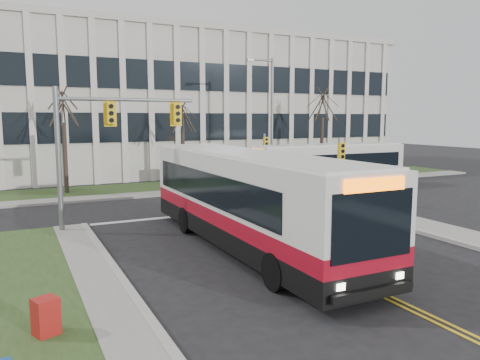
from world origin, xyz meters
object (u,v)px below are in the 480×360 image
(bus_main, at_px, (249,202))
(newspaper_box_red, at_px, (46,319))
(streetlight, at_px, (270,114))
(bus_cross, at_px, (329,167))
(directory_sign, at_px, (193,171))

(bus_main, relative_size, newspaper_box_red, 14.03)
(streetlight, bearing_deg, bus_main, -122.14)
(streetlight, height_order, newspaper_box_red, streetlight)
(bus_main, xyz_separation_m, bus_cross, (12.10, 11.28, -0.27))
(bus_main, relative_size, bus_cross, 1.18)
(bus_main, bearing_deg, directory_sign, 76.96)
(directory_sign, height_order, bus_main, bus_main)
(directory_sign, bearing_deg, streetlight, -13.23)
(directory_sign, distance_m, newspaper_box_red, 23.34)
(streetlight, height_order, directory_sign, streetlight)
(directory_sign, bearing_deg, newspaper_box_red, -118.33)
(directory_sign, distance_m, bus_cross, 9.64)
(streetlight, distance_m, directory_sign, 6.96)
(bus_main, distance_m, bus_cross, 16.55)
(bus_cross, bearing_deg, directory_sign, -118.66)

